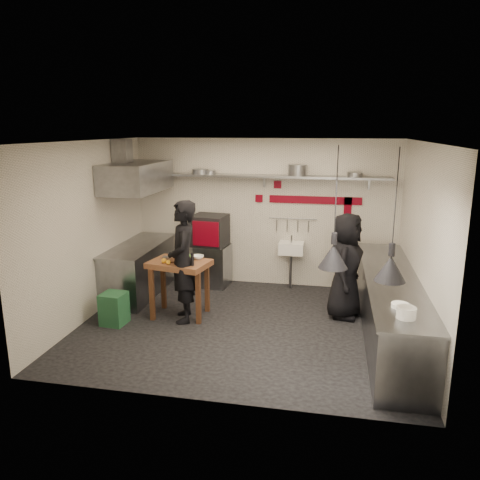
% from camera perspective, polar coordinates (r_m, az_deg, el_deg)
% --- Properties ---
extents(floor, '(5.00, 5.00, 0.00)m').
position_cam_1_polar(floor, '(7.37, 0.45, -10.38)').
color(floor, black).
rests_on(floor, ground).
extents(ceiling, '(5.00, 5.00, 0.00)m').
position_cam_1_polar(ceiling, '(6.74, 0.49, 11.93)').
color(ceiling, silver).
rests_on(ceiling, floor).
extents(wall_back, '(5.00, 0.04, 2.80)m').
position_cam_1_polar(wall_back, '(8.95, 2.97, 3.31)').
color(wall_back, silver).
rests_on(wall_back, floor).
extents(wall_front, '(5.00, 0.04, 2.80)m').
position_cam_1_polar(wall_front, '(4.95, -4.07, -5.22)').
color(wall_front, silver).
rests_on(wall_front, floor).
extents(wall_left, '(0.04, 4.20, 2.80)m').
position_cam_1_polar(wall_left, '(7.77, -17.96, 1.08)').
color(wall_left, silver).
rests_on(wall_left, floor).
extents(wall_right, '(0.04, 4.20, 2.80)m').
position_cam_1_polar(wall_right, '(6.92, 21.25, -0.67)').
color(wall_right, silver).
rests_on(wall_right, floor).
extents(red_band_horiz, '(1.70, 0.02, 0.14)m').
position_cam_1_polar(red_band_horiz, '(8.80, 9.12, 4.83)').
color(red_band_horiz, maroon).
rests_on(red_band_horiz, wall_back).
extents(red_band_vert, '(0.14, 0.02, 1.10)m').
position_cam_1_polar(red_band_vert, '(8.89, 12.87, 1.59)').
color(red_band_vert, maroon).
rests_on(red_band_vert, wall_back).
extents(red_tile_a, '(0.14, 0.02, 0.14)m').
position_cam_1_polar(red_tile_a, '(8.82, 4.61, 6.74)').
color(red_tile_a, maroon).
rests_on(red_tile_a, wall_back).
extents(red_tile_b, '(0.14, 0.02, 0.14)m').
position_cam_1_polar(red_tile_b, '(8.90, 2.33, 5.08)').
color(red_tile_b, maroon).
rests_on(red_tile_b, wall_back).
extents(back_shelf, '(4.60, 0.34, 0.04)m').
position_cam_1_polar(back_shelf, '(8.68, 2.86, 7.78)').
color(back_shelf, slate).
rests_on(back_shelf, wall_back).
extents(shelf_bracket_left, '(0.04, 0.06, 0.24)m').
position_cam_1_polar(shelf_bracket_left, '(9.30, -8.78, 7.41)').
color(shelf_bracket_left, slate).
rests_on(shelf_bracket_left, wall_back).
extents(shelf_bracket_mid, '(0.04, 0.06, 0.24)m').
position_cam_1_polar(shelf_bracket_mid, '(8.83, 2.99, 7.23)').
color(shelf_bracket_mid, slate).
rests_on(shelf_bracket_mid, wall_back).
extents(shelf_bracket_right, '(0.04, 0.06, 0.24)m').
position_cam_1_polar(shelf_bracket_right, '(8.77, 15.46, 6.72)').
color(shelf_bracket_right, slate).
rests_on(shelf_bracket_right, wall_back).
extents(pan_far_left, '(0.38, 0.38, 0.09)m').
position_cam_1_polar(pan_far_left, '(8.92, -4.85, 8.33)').
color(pan_far_left, slate).
rests_on(pan_far_left, back_shelf).
extents(pan_mid_left, '(0.26, 0.26, 0.07)m').
position_cam_1_polar(pan_mid_left, '(8.87, -3.68, 8.26)').
color(pan_mid_left, slate).
rests_on(pan_mid_left, back_shelf).
extents(stock_pot, '(0.40, 0.40, 0.20)m').
position_cam_1_polar(stock_pot, '(8.60, 7.00, 8.45)').
color(stock_pot, slate).
rests_on(stock_pot, back_shelf).
extents(pan_right, '(0.27, 0.27, 0.08)m').
position_cam_1_polar(pan_right, '(8.59, 13.82, 7.76)').
color(pan_right, slate).
rests_on(pan_right, back_shelf).
extents(oven_stand, '(0.66, 0.61, 0.80)m').
position_cam_1_polar(oven_stand, '(9.04, -3.31, -3.11)').
color(oven_stand, slate).
rests_on(oven_stand, floor).
extents(combi_oven, '(0.69, 0.65, 0.58)m').
position_cam_1_polar(combi_oven, '(8.91, -3.74, 1.21)').
color(combi_oven, black).
rests_on(combi_oven, oven_stand).
extents(oven_door, '(0.51, 0.09, 0.46)m').
position_cam_1_polar(oven_door, '(8.60, -4.20, 0.75)').
color(oven_door, maroon).
rests_on(oven_door, combi_oven).
extents(oven_glass, '(0.35, 0.05, 0.34)m').
position_cam_1_polar(oven_glass, '(8.60, -3.89, 0.77)').
color(oven_glass, black).
rests_on(oven_glass, oven_door).
extents(hand_sink, '(0.46, 0.34, 0.22)m').
position_cam_1_polar(hand_sink, '(8.85, 6.28, -0.99)').
color(hand_sink, white).
rests_on(hand_sink, wall_back).
extents(sink_tap, '(0.03, 0.03, 0.14)m').
position_cam_1_polar(sink_tap, '(8.81, 6.31, 0.15)').
color(sink_tap, slate).
rests_on(sink_tap, hand_sink).
extents(sink_drain, '(0.06, 0.06, 0.66)m').
position_cam_1_polar(sink_drain, '(8.93, 6.18, -3.78)').
color(sink_drain, slate).
rests_on(sink_drain, floor).
extents(utensil_rail, '(0.90, 0.02, 0.02)m').
position_cam_1_polar(utensil_rail, '(8.87, 6.45, 2.62)').
color(utensil_rail, slate).
rests_on(utensil_rail, wall_back).
extents(counter_right, '(0.70, 3.80, 0.90)m').
position_cam_1_polar(counter_right, '(7.15, 17.81, -7.94)').
color(counter_right, slate).
rests_on(counter_right, floor).
extents(counter_right_top, '(0.76, 3.90, 0.03)m').
position_cam_1_polar(counter_right_top, '(7.00, 18.08, -4.39)').
color(counter_right_top, slate).
rests_on(counter_right_top, counter_right).
extents(plate_stack, '(0.24, 0.24, 0.13)m').
position_cam_1_polar(plate_stack, '(5.55, 19.61, -8.35)').
color(plate_stack, white).
rests_on(plate_stack, counter_right_top).
extents(small_bowl_right, '(0.22, 0.22, 0.05)m').
position_cam_1_polar(small_bowl_right, '(5.86, 18.94, -7.55)').
color(small_bowl_right, white).
rests_on(small_bowl_right, counter_right_top).
extents(counter_left, '(0.70, 1.90, 0.90)m').
position_cam_1_polar(counter_left, '(8.77, -12.20, -3.60)').
color(counter_left, slate).
rests_on(counter_left, floor).
extents(counter_left_top, '(0.76, 2.00, 0.03)m').
position_cam_1_polar(counter_left_top, '(8.64, -12.36, -0.66)').
color(counter_left_top, slate).
rests_on(counter_left_top, counter_left).
extents(extractor_hood, '(0.78, 1.60, 0.50)m').
position_cam_1_polar(extractor_hood, '(8.41, -12.47, 7.51)').
color(extractor_hood, slate).
rests_on(extractor_hood, ceiling).
extents(hood_duct, '(0.28, 0.28, 0.50)m').
position_cam_1_polar(hood_duct, '(8.48, -14.18, 10.18)').
color(hood_duct, slate).
rests_on(hood_duct, ceiling).
extents(green_bin, '(0.39, 0.39, 0.50)m').
position_cam_1_polar(green_bin, '(7.60, -15.10, -8.08)').
color(green_bin, '#215632').
rests_on(green_bin, floor).
extents(prep_table, '(1.02, 0.80, 0.92)m').
position_cam_1_polar(prep_table, '(7.64, -7.32, -5.89)').
color(prep_table, brown).
rests_on(prep_table, floor).
extents(cutting_board, '(0.36, 0.30, 0.02)m').
position_cam_1_polar(cutting_board, '(7.50, -7.29, -2.48)').
color(cutting_board, '#4F2C19').
rests_on(cutting_board, prep_table).
extents(pepper_mill, '(0.06, 0.06, 0.20)m').
position_cam_1_polar(pepper_mill, '(7.21, -5.82, -2.38)').
color(pepper_mill, black).
rests_on(pepper_mill, prep_table).
extents(lemon_a, '(0.10, 0.10, 0.08)m').
position_cam_1_polar(lemon_a, '(7.42, -9.25, -2.51)').
color(lemon_a, '#FFA91B').
rests_on(lemon_a, prep_table).
extents(lemon_b, '(0.08, 0.08, 0.07)m').
position_cam_1_polar(lemon_b, '(7.34, -8.75, -2.68)').
color(lemon_b, '#FFA91B').
rests_on(lemon_b, prep_table).
extents(veg_ball, '(0.13, 0.13, 0.10)m').
position_cam_1_polar(veg_ball, '(7.57, -6.42, -2.01)').
color(veg_ball, '#4F9A38').
rests_on(veg_ball, prep_table).
extents(steel_tray, '(0.21, 0.17, 0.03)m').
position_cam_1_polar(steel_tray, '(7.68, -8.73, -2.13)').
color(steel_tray, slate).
rests_on(steel_tray, prep_table).
extents(bowl, '(0.19, 0.19, 0.06)m').
position_cam_1_polar(bowl, '(7.59, -5.14, -2.09)').
color(bowl, white).
rests_on(bowl, prep_table).
extents(heat_lamp_near, '(0.43, 0.43, 1.46)m').
position_cam_1_polar(heat_lamp_near, '(5.61, 11.57, 3.81)').
color(heat_lamp_near, black).
rests_on(heat_lamp_near, ceiling).
extents(heat_lamp_far, '(0.37, 0.37, 1.45)m').
position_cam_1_polar(heat_lamp_far, '(5.24, 18.32, 2.78)').
color(heat_lamp_far, black).
rests_on(heat_lamp_far, ceiling).
extents(chef_left, '(0.65, 0.81, 1.92)m').
position_cam_1_polar(chef_left, '(7.32, -6.97, -2.64)').
color(chef_left, black).
rests_on(chef_left, floor).
extents(chef_right, '(0.71, 0.93, 1.70)m').
position_cam_1_polar(chef_right, '(7.62, 12.77, -3.10)').
color(chef_right, black).
rests_on(chef_right, floor).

